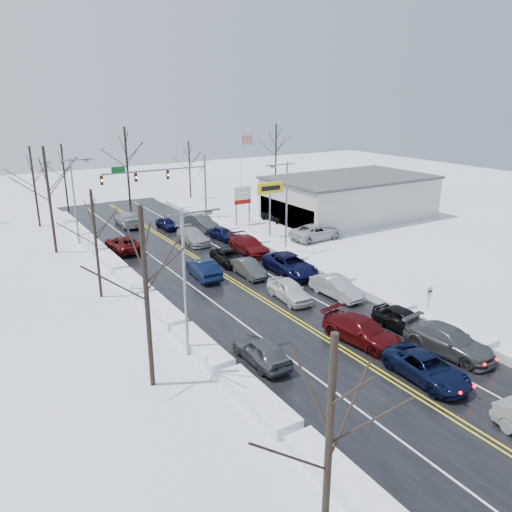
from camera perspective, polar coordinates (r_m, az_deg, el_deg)
ground at (r=38.06m, az=1.51°, el=-5.43°), size 160.00×160.00×0.00m
road_surface at (r=39.61m, az=-0.08°, el=-4.45°), size 14.00×84.00×0.01m
snow_bank_left at (r=36.55m, az=-10.35°, el=-6.77°), size 1.53×72.00×0.62m
snow_bank_right at (r=43.80m, az=8.43°, el=-2.41°), size 1.53×72.00×0.62m
traffic_signal_mast at (r=62.25m, az=-10.07°, el=8.79°), size 13.28×0.39×8.00m
tires_plus_sign at (r=55.00m, az=1.62°, el=7.36°), size 3.20×0.34×6.00m
used_vehicles_sign at (r=60.34m, az=-1.54°, el=6.69°), size 2.20×0.22×4.65m
speed_limit_sign at (r=37.15m, az=19.19°, el=-4.36°), size 0.55×0.09×2.35m
flagpole at (r=69.06m, az=-1.54°, el=10.32°), size 1.87×1.20×10.00m
dealership_building at (r=65.15m, az=10.65°, el=6.64°), size 20.40×12.40×5.30m
streetlight_ne at (r=48.86m, az=3.32°, el=6.37°), size 3.20×0.25×9.00m
streetlight_sw at (r=29.14m, az=-7.83°, el=-1.86°), size 3.20×0.25×9.00m
streetlight_nw at (r=55.18m, az=-19.91°, el=6.67°), size 3.20×0.25×9.00m
tree_left_a at (r=15.14m, az=8.49°, el=-17.90°), size 3.60×3.60×9.00m
tree_left_b at (r=25.75m, az=-12.66°, el=-0.88°), size 4.00×4.00×10.00m
tree_left_c at (r=39.29m, az=-18.04°, el=3.57°), size 3.40×3.40×8.50m
tree_left_d at (r=52.40m, az=-22.77°, el=8.05°), size 4.20×4.20×10.50m
tree_left_e at (r=64.31m, az=-24.19°, el=8.85°), size 3.80×3.80×9.50m
tree_far_b at (r=71.97m, az=-21.18°, el=9.74°), size 3.60×3.60×9.00m
tree_far_c at (r=71.80m, az=-14.62°, el=11.47°), size 4.40×4.40×11.00m
tree_far_d at (r=76.90m, az=-7.64°, el=10.96°), size 3.40×3.40×8.50m
tree_far_e at (r=84.93m, az=2.30°, el=12.70°), size 4.20×4.20×10.50m
queued_car_2 at (r=30.15m, az=18.80°, el=-13.17°), size 2.64×5.29×1.44m
queued_car_3 at (r=33.12m, az=11.93°, el=-9.60°), size 3.01×5.85×1.62m
queued_car_4 at (r=38.82m, az=3.81°, el=-4.98°), size 2.17×4.74×1.57m
queued_car_5 at (r=43.70m, az=-0.87°, el=-2.26°), size 1.62×4.33×1.41m
queued_car_6 at (r=46.87m, az=-3.09°, el=-0.86°), size 2.56×4.96×1.34m
queued_car_7 at (r=53.67m, az=-7.19°, el=1.47°), size 2.20×5.37×1.55m
queued_car_8 at (r=59.79m, az=-10.10°, el=3.05°), size 1.79×4.01×1.34m
queued_car_11 at (r=33.35m, az=21.04°, el=-10.28°), size 2.98×5.90×1.64m
queued_car_12 at (r=35.31m, az=16.42°, el=-8.16°), size 1.99×4.61×1.55m
queued_car_13 at (r=39.82m, az=9.12°, el=-4.57°), size 1.90×4.83×1.56m
queued_car_14 at (r=44.22m, az=3.93°, el=-2.06°), size 3.37×6.42×1.72m
queued_car_15 at (r=49.94m, az=-0.82°, el=0.36°), size 2.45×5.71×1.64m
queued_car_16 at (r=54.65m, az=-3.77°, el=1.88°), size 2.00×4.15×1.37m
queued_car_17 at (r=59.09m, az=-6.27°, el=3.04°), size 2.31×5.33×1.70m
oncoming_car_0 at (r=43.52m, az=-6.02°, el=-2.45°), size 2.11×5.07×1.63m
oncoming_car_1 at (r=52.30m, az=-14.80°, el=0.56°), size 2.86×5.69×1.54m
oncoming_car_2 at (r=62.31m, az=-14.38°, el=3.36°), size 2.61×5.81×1.65m
oncoming_car_3 at (r=30.21m, az=0.64°, el=-12.05°), size 1.88×4.58×1.55m
parked_car_0 at (r=55.07m, az=6.86°, el=1.91°), size 6.21×3.08×1.69m
parked_car_1 at (r=59.07m, az=7.35°, el=3.00°), size 2.24×5.00×1.42m
parked_car_2 at (r=62.53m, az=2.37°, el=3.97°), size 2.31×5.06×1.68m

